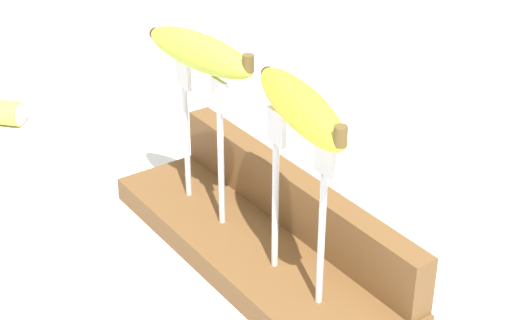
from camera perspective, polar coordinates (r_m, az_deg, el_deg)
ground_plane at (r=0.94m, az=0.00°, el=-6.87°), size 3.00×3.00×0.00m
wooden_board at (r=0.93m, az=0.00°, el=-6.16°), size 0.42×0.13×0.03m
board_backstop at (r=0.93m, az=2.64°, el=-2.72°), size 0.41×0.03×0.07m
fork_stand_left at (r=0.93m, az=-3.69°, el=2.26°), size 0.10×0.01×0.18m
fork_stand_right at (r=0.80m, az=2.93°, el=-2.19°), size 0.10×0.01×0.18m
banana_raised_left at (r=0.89m, az=-3.88°, el=7.42°), size 0.17×0.07×0.04m
banana_raised_right at (r=0.76m, az=3.09°, el=3.68°), size 0.18×0.08×0.04m
banana_chunk_near at (r=1.28m, az=-16.76°, el=3.12°), size 0.06×0.06×0.04m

